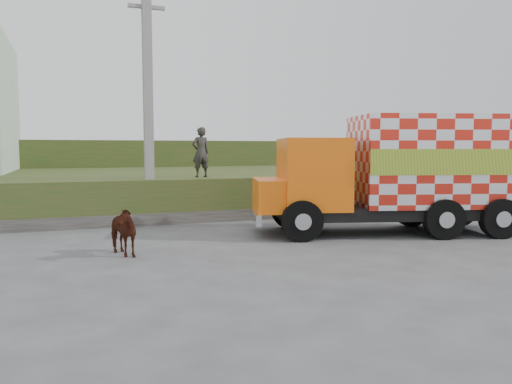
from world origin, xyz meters
name	(u,v)px	position (x,y,z in m)	size (l,w,h in m)	color
ground	(215,245)	(0.00, 0.00, 0.00)	(120.00, 120.00, 0.00)	#474749
embankment	(155,188)	(0.00, 10.00, 0.75)	(40.00, 12.00, 1.50)	#254818
embankment_far	(127,164)	(0.00, 22.00, 1.50)	(40.00, 12.00, 3.00)	#254818
retaining_strip	(121,220)	(-2.00, 4.20, 0.20)	(16.00, 0.50, 0.40)	#595651
utility_pole	(148,103)	(-1.00, 4.60, 4.08)	(1.20, 0.30, 8.00)	gray
cargo_truck	(400,173)	(5.78, 0.01, 1.81)	(8.24, 4.47, 3.51)	black
cow	(119,231)	(-2.46, -0.38, 0.59)	(0.64, 1.40, 1.18)	black
pedestrian	(201,152)	(0.94, 5.21, 2.41)	(0.66, 0.43, 1.81)	#322F2C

